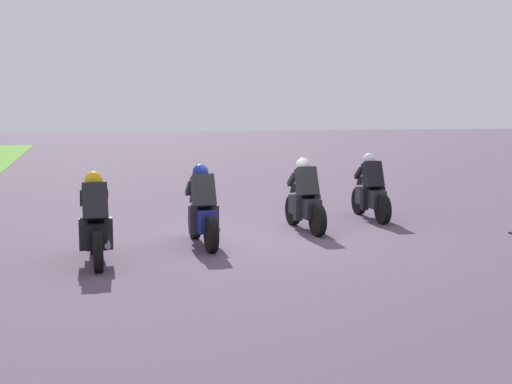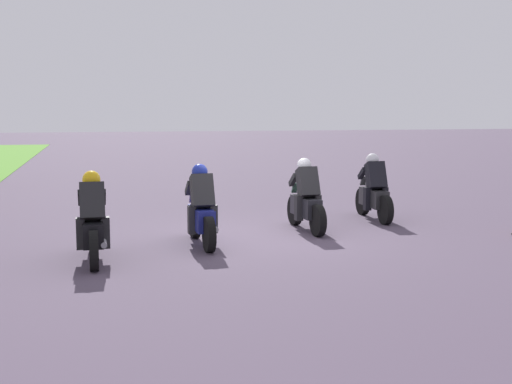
# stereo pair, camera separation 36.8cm
# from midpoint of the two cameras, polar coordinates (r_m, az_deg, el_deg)

# --- Properties ---
(ground_plane) EXTENTS (120.00, 120.00, 0.00)m
(ground_plane) POSITION_cam_midpoint_polar(r_m,az_deg,el_deg) (13.56, 0.82, -3.76)
(ground_plane) COLOR #4D4052
(rider_lane_a) EXTENTS (2.04, 0.54, 1.51)m
(rider_lane_a) POSITION_cam_midpoint_polar(r_m,az_deg,el_deg) (15.81, 10.49, -0.04)
(rider_lane_a) COLOR black
(rider_lane_a) RESTS_ON ground_plane
(rider_lane_b) EXTENTS (2.04, 0.55, 1.51)m
(rider_lane_b) POSITION_cam_midpoint_polar(r_m,az_deg,el_deg) (14.20, 4.95, -0.74)
(rider_lane_b) COLOR black
(rider_lane_b) RESTS_ON ground_plane
(rider_lane_c) EXTENTS (2.04, 0.55, 1.51)m
(rider_lane_c) POSITION_cam_midpoint_polar(r_m,az_deg,el_deg) (12.71, -3.76, -1.66)
(rider_lane_c) COLOR black
(rider_lane_c) RESTS_ON ground_plane
(rider_lane_d) EXTENTS (2.04, 0.54, 1.51)m
(rider_lane_d) POSITION_cam_midpoint_polar(r_m,az_deg,el_deg) (11.59, -12.60, -2.66)
(rider_lane_d) COLOR black
(rider_lane_d) RESTS_ON ground_plane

